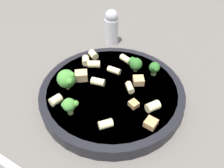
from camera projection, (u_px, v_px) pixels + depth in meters
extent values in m
plane|color=#5B5651|center=(112.00, 97.00, 0.47)|extent=(2.00, 2.00, 0.00)
cylinder|color=black|center=(112.00, 92.00, 0.46)|extent=(0.30, 0.30, 0.03)
cylinder|color=white|center=(112.00, 89.00, 0.45)|extent=(0.27, 0.27, 0.01)
torus|color=black|center=(112.00, 88.00, 0.45)|extent=(0.29, 0.29, 0.00)
cylinder|color=#9EC175|center=(135.00, 69.00, 0.49)|extent=(0.01, 0.01, 0.01)
sphere|color=#2D6B28|center=(135.00, 64.00, 0.48)|extent=(0.03, 0.03, 0.03)
sphere|color=#2A6F24|center=(132.00, 60.00, 0.49)|extent=(0.01, 0.01, 0.01)
sphere|color=#2B5D28|center=(135.00, 65.00, 0.47)|extent=(0.01, 0.01, 0.01)
sphere|color=#2C6F26|center=(131.00, 61.00, 0.48)|extent=(0.01, 0.01, 0.01)
cylinder|color=#93B766|center=(68.00, 86.00, 0.45)|extent=(0.01, 0.01, 0.01)
sphere|color=#478E38|center=(66.00, 79.00, 0.43)|extent=(0.04, 0.04, 0.04)
sphere|color=#4A8D32|center=(71.00, 76.00, 0.43)|extent=(0.02, 0.02, 0.02)
sphere|color=#478F36|center=(69.00, 81.00, 0.42)|extent=(0.02, 0.02, 0.02)
cylinder|color=#93B766|center=(154.00, 72.00, 0.48)|extent=(0.01, 0.01, 0.01)
sphere|color=#2D6B28|center=(154.00, 67.00, 0.47)|extent=(0.02, 0.02, 0.02)
sphere|color=#30642A|center=(156.00, 65.00, 0.47)|extent=(0.01, 0.01, 0.01)
sphere|color=#2B6D23|center=(156.00, 69.00, 0.46)|extent=(0.01, 0.01, 0.01)
sphere|color=#286025|center=(153.00, 68.00, 0.46)|extent=(0.01, 0.01, 0.01)
cylinder|color=#93B766|center=(70.00, 110.00, 0.40)|extent=(0.01, 0.01, 0.02)
sphere|color=#478E38|center=(69.00, 105.00, 0.39)|extent=(0.02, 0.02, 0.02)
sphere|color=#4A8E30|center=(74.00, 102.00, 0.39)|extent=(0.01, 0.01, 0.01)
sphere|color=#42813A|center=(64.00, 105.00, 0.39)|extent=(0.01, 0.01, 0.01)
cylinder|color=beige|center=(56.00, 100.00, 0.41)|extent=(0.02, 0.02, 0.02)
cylinder|color=beige|center=(94.00, 64.00, 0.50)|extent=(0.03, 0.03, 0.02)
cylinder|color=beige|center=(106.00, 124.00, 0.37)|extent=(0.02, 0.03, 0.01)
cylinder|color=beige|center=(86.00, 61.00, 0.51)|extent=(0.03, 0.03, 0.02)
cylinder|color=beige|center=(114.00, 70.00, 0.48)|extent=(0.03, 0.02, 0.01)
cylinder|color=beige|center=(130.00, 87.00, 0.44)|extent=(0.03, 0.02, 0.01)
cylinder|color=beige|center=(98.00, 82.00, 0.45)|extent=(0.03, 0.03, 0.02)
cylinder|color=beige|center=(126.00, 59.00, 0.51)|extent=(0.03, 0.02, 0.01)
cylinder|color=beige|center=(93.00, 55.00, 0.52)|extent=(0.03, 0.02, 0.02)
cylinder|color=beige|center=(153.00, 106.00, 0.40)|extent=(0.02, 0.03, 0.02)
cube|color=tan|center=(81.00, 76.00, 0.47)|extent=(0.03, 0.03, 0.02)
cube|color=tan|center=(134.00, 104.00, 0.41)|extent=(0.02, 0.02, 0.01)
cube|color=tan|center=(138.00, 80.00, 0.46)|extent=(0.03, 0.03, 0.01)
cube|color=tan|center=(151.00, 123.00, 0.38)|extent=(0.02, 0.02, 0.01)
cylinder|color=silver|center=(112.00, 32.00, 0.61)|extent=(0.04, 0.04, 0.07)
sphere|color=#B7B7BC|center=(111.00, 16.00, 0.58)|extent=(0.04, 0.04, 0.04)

